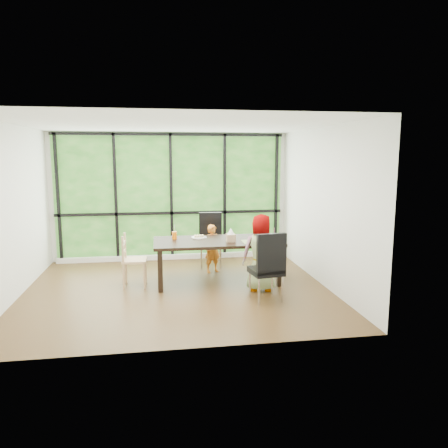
{
  "coord_description": "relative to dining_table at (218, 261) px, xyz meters",
  "views": [
    {
      "loc": [
        -0.3,
        -6.9,
        2.21
      ],
      "look_at": [
        0.83,
        0.24,
        1.05
      ],
      "focal_mm": 34.16,
      "sensor_mm": 36.0,
      "label": 1
    }
  ],
  "objects": [
    {
      "name": "child_toddler",
      "position": [
        0.0,
        0.64,
        0.09
      ],
      "size": [
        0.4,
        0.33,
        0.92
      ],
      "primitive_type": "imported",
      "rotation": [
        0.0,
        0.0,
        0.39
      ],
      "color": "orange",
      "rests_on": "ground"
    },
    {
      "name": "tissue",
      "position": [
        0.21,
        -0.16,
        0.56
      ],
      "size": [
        0.12,
        0.12,
        0.11
      ],
      "primitive_type": "cone",
      "color": "white",
      "rests_on": "tissue_box"
    },
    {
      "name": "window_mullions",
      "position": [
        -0.73,
        1.85,
        0.98
      ],
      "size": [
        4.8,
        0.06,
        2.65
      ],
      "primitive_type": null,
      "color": "black",
      "rests_on": "back_wall"
    },
    {
      "name": "white_mug",
      "position": [
        1.0,
        0.06,
        0.41
      ],
      "size": [
        0.08,
        0.08,
        0.08
      ],
      "primitive_type": "cylinder",
      "color": "white",
      "rests_on": "dining_table"
    },
    {
      "name": "straw_pink",
      "position": [
        0.94,
        -0.28,
        0.53
      ],
      "size": [
        0.01,
        0.04,
        0.2
      ],
      "primitive_type": "cylinder",
      "rotation": [
        0.14,
        0.0,
        0.0
      ],
      "color": "pink",
      "rests_on": "green_cup"
    },
    {
      "name": "child_older",
      "position": [
        0.65,
        -0.6,
        0.26
      ],
      "size": [
        0.69,
        0.51,
        1.28
      ],
      "primitive_type": "imported",
      "rotation": [
        0.0,
        0.0,
        2.97
      ],
      "color": "slate",
      "rests_on": "ground"
    },
    {
      "name": "foliage_backdrop",
      "position": [
        -0.73,
        1.89,
        0.98
      ],
      "size": [
        4.8,
        0.02,
        2.65
      ],
      "primitive_type": "cube",
      "color": "#1B4814",
      "rests_on": "back_wall"
    },
    {
      "name": "green_cup",
      "position": [
        0.94,
        -0.28,
        0.43
      ],
      "size": [
        0.07,
        0.07,
        0.11
      ],
      "primitive_type": "cylinder",
      "color": "green",
      "rests_on": "dining_table"
    },
    {
      "name": "orange_cup",
      "position": [
        -0.74,
        0.21,
        0.44
      ],
      "size": [
        0.09,
        0.09,
        0.14
      ],
      "primitive_type": "cylinder",
      "color": "orange",
      "rests_on": "dining_table"
    },
    {
      "name": "ground",
      "position": [
        -0.73,
        -0.34,
        -0.38
      ],
      "size": [
        5.0,
        5.0,
        0.0
      ],
      "primitive_type": "plane",
      "color": "black",
      "rests_on": "ground"
    },
    {
      "name": "crepe_rolls_near",
      "position": [
        0.59,
        -0.22,
        0.41
      ],
      "size": [
        0.1,
        0.12,
        0.04
      ],
      "primitive_type": null,
      "color": "tan",
      "rests_on": "plate_near"
    },
    {
      "name": "back_wall",
      "position": [
        -0.73,
        1.91,
        0.98
      ],
      "size": [
        5.0,
        0.0,
        5.0
      ],
      "primitive_type": "plane",
      "rotation": [
        1.57,
        0.0,
        0.0
      ],
      "color": "silver",
      "rests_on": "ground"
    },
    {
      "name": "placemat",
      "position": [
        0.64,
        -0.25,
        0.38
      ],
      "size": [
        0.47,
        0.35,
        0.01
      ],
      "primitive_type": "cube",
      "color": "tan",
      "rests_on": "dining_table"
    },
    {
      "name": "straw_white",
      "position": [
        -0.74,
        0.21,
        0.55
      ],
      "size": [
        0.01,
        0.04,
        0.2
      ],
      "primitive_type": "cylinder",
      "rotation": [
        0.14,
        0.0,
        0.0
      ],
      "color": "white",
      "rests_on": "orange_cup"
    },
    {
      "name": "window_sill",
      "position": [
        -0.73,
        1.81,
        -0.33
      ],
      "size": [
        4.8,
        0.12,
        0.1
      ],
      "primitive_type": "cube",
      "color": "silver",
      "rests_on": "ground"
    },
    {
      "name": "plate_far",
      "position": [
        -0.3,
        0.26,
        0.38
      ],
      "size": [
        0.28,
        0.28,
        0.02
      ],
      "primitive_type": "cylinder",
      "color": "white",
      "rests_on": "dining_table"
    },
    {
      "name": "dining_table",
      "position": [
        0.0,
        0.0,
        0.0
      ],
      "size": [
        2.23,
        1.1,
        0.75
      ],
      "primitive_type": "cube",
      "rotation": [
        0.0,
        0.0,
        -0.01
      ],
      "color": "black",
      "rests_on": "ground"
    },
    {
      "name": "plate_near",
      "position": [
        0.59,
        -0.22,
        0.38
      ],
      "size": [
        0.21,
        0.21,
        0.01
      ],
      "primitive_type": "cylinder",
      "color": "white",
      "rests_on": "dining_table"
    },
    {
      "name": "chair_interior_leather",
      "position": [
        0.6,
        -1.08,
        0.17
      ],
      "size": [
        0.52,
        0.52,
        1.08
      ],
      "primitive_type": "cube",
      "rotation": [
        0.0,
        0.0,
        3.29
      ],
      "color": "black",
      "rests_on": "ground"
    },
    {
      "name": "tissue_box",
      "position": [
        0.21,
        -0.16,
        0.44
      ],
      "size": [
        0.15,
        0.15,
        0.13
      ],
      "primitive_type": "cube",
      "color": "tan",
      "rests_on": "dining_table"
    },
    {
      "name": "chair_end_beech",
      "position": [
        -1.43,
        -0.02,
        0.08
      ],
      "size": [
        0.41,
        0.43,
        0.9
      ],
      "primitive_type": "cube",
      "rotation": [
        0.0,
        0.0,
        1.54
      ],
      "color": "tan",
      "rests_on": "ground"
    },
    {
      "name": "crepe_rolls_far",
      "position": [
        -0.3,
        0.26,
        0.41
      ],
      "size": [
        0.2,
        0.12,
        0.04
      ],
      "primitive_type": null,
      "color": "tan",
      "rests_on": "plate_far"
    },
    {
      "name": "chair_window_leather",
      "position": [
        0.01,
        1.03,
        0.17
      ],
      "size": [
        0.5,
        0.5,
        1.08
      ],
      "primitive_type": "cube",
      "rotation": [
        0.0,
        0.0,
        -0.1
      ],
      "color": "black",
      "rests_on": "ground"
    }
  ]
}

